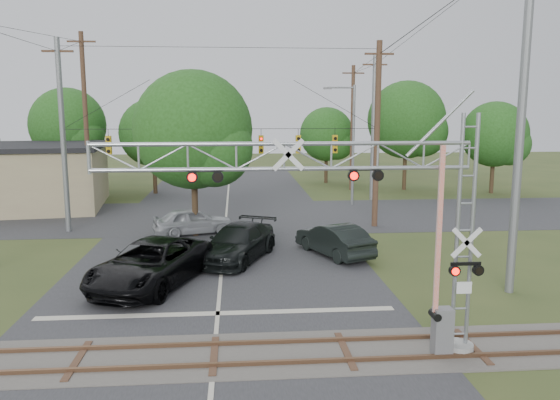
{
  "coord_description": "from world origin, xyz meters",
  "views": [
    {
      "loc": [
        0.73,
        -13.49,
        7.31
      ],
      "look_at": [
        2.43,
        7.5,
        3.84
      ],
      "focal_mm": 35.0,
      "sensor_mm": 36.0,
      "label": 1
    }
  ],
  "objects": [
    {
      "name": "suv_dark",
      "position": [
        5.66,
        13.24,
        0.82
      ],
      "size": [
        3.59,
        5.26,
        1.64
      ],
      "primitive_type": "imported",
      "rotation": [
        0.0,
        0.0,
        3.55
      ],
      "color": "black",
      "rests_on": "ground"
    },
    {
      "name": "railroad_track",
      "position": [
        0.0,
        2.0,
        0.03
      ],
      "size": [
        90.0,
        3.2,
        0.17
      ],
      "color": "#4A4540",
      "rests_on": "ground"
    },
    {
      "name": "sedan_silver",
      "position": [
        -1.87,
        18.71,
        0.8
      ],
      "size": [
        5.04,
        3.17,
        1.6
      ],
      "primitive_type": "imported",
      "rotation": [
        0.0,
        0.0,
        1.86
      ],
      "color": "#9FA2A6",
      "rests_on": "ground"
    },
    {
      "name": "utility_poles",
      "position": [
        2.79,
        21.8,
        6.32
      ],
      "size": [
        24.93,
        29.49,
        14.11
      ],
      "color": "#462F20",
      "rests_on": "ground"
    },
    {
      "name": "ground",
      "position": [
        0.0,
        0.0,
        0.0
      ],
      "size": [
        160.0,
        160.0,
        0.0
      ],
      "primitive_type": "plane",
      "color": "#364620",
      "rests_on": "ground"
    },
    {
      "name": "traffic_signal_span",
      "position": [
        0.88,
        20.0,
        5.65
      ],
      "size": [
        19.34,
        0.36,
        11.5
      ],
      "color": "gray",
      "rests_on": "ground"
    },
    {
      "name": "treeline",
      "position": [
        2.11,
        32.7,
        5.75
      ],
      "size": [
        51.1,
        29.09,
        10.0
      ],
      "color": "#3B2B1B",
      "rests_on": "ground"
    },
    {
      "name": "streetlight",
      "position": [
        9.57,
        27.99,
        5.16
      ],
      "size": [
        2.46,
        0.26,
        9.22
      ],
      "color": "gray",
      "rests_on": "ground"
    },
    {
      "name": "crossing_gantry",
      "position": [
        4.15,
        1.64,
        4.51
      ],
      "size": [
        11.22,
        0.93,
        7.25
      ],
      "color": "gray",
      "rests_on": "ground"
    },
    {
      "name": "road_main",
      "position": [
        0.0,
        10.0,
        0.01
      ],
      "size": [
        14.0,
        90.0,
        0.02
      ],
      "primitive_type": "cube",
      "color": "#2D2D30",
      "rests_on": "ground"
    },
    {
      "name": "car_dark",
      "position": [
        0.77,
        12.78,
        0.86
      ],
      "size": [
        4.57,
        6.42,
        1.73
      ],
      "primitive_type": "imported",
      "rotation": [
        0.0,
        0.0,
        -0.41
      ],
      "color": "black",
      "rests_on": "ground"
    },
    {
      "name": "pickup_black",
      "position": [
        -2.89,
        9.03,
        0.95
      ],
      "size": [
        5.37,
        7.52,
        1.9
      ],
      "primitive_type": "imported",
      "rotation": [
        0.0,
        0.0,
        -0.36
      ],
      "color": "black",
      "rests_on": "ground"
    },
    {
      "name": "road_cross",
      "position": [
        0.0,
        24.0,
        0.01
      ],
      "size": [
        90.0,
        12.0,
        0.02
      ],
      "primitive_type": "cube",
      "color": "#2D2D30",
      "rests_on": "ground"
    }
  ]
}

